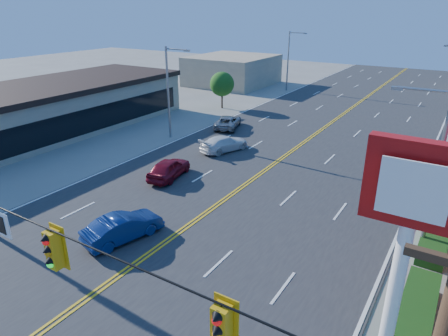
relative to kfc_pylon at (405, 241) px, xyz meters
The scene contains 12 objects.
road 20.33m from the kfc_pylon, 124.51° to the left, with size 20.00×120.00×0.06m, color #2D2D30.
kfc_pylon is the anchor object (origin of this frame).
strip_mall 36.05m from the kfc_pylon, 157.01° to the left, with size 10.40×26.40×4.40m.
streetlight_se 10.12m from the kfc_pylon, 91.18° to the left, with size 2.55×0.25×8.00m.
streetlight_sw 28.31m from the kfc_pylon, 140.45° to the left, with size 2.55×0.25×8.00m.
streetlight_nw 49.13m from the kfc_pylon, 116.35° to the left, with size 2.55×0.25×8.00m.
tree_west 38.56m from the kfc_pylon, 128.66° to the left, with size 2.80×2.80×4.20m.
bld_west_far 53.97m from the kfc_pylon, 125.17° to the left, with size 11.00×12.00×4.20m, color tan.
car_magenta 20.02m from the kfc_pylon, 146.56° to the left, with size 1.61×4.00×1.36m, color maroon.
car_blue 14.42m from the kfc_pylon, 166.09° to the left, with size 1.44×4.12×1.36m, color navy.
car_white 24.07m from the kfc_pylon, 132.27° to the left, with size 1.76×4.32×1.25m, color white.
car_silver 30.47m from the kfc_pylon, 129.35° to the left, with size 2.02×4.38×1.22m, color gray.
Camera 1 is at (11.65, -4.95, 11.10)m, focal length 32.00 mm.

